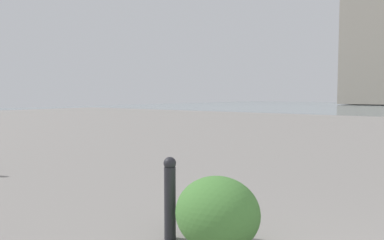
{
  "coord_description": "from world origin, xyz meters",
  "views": [
    {
      "loc": [
        0.19,
        1.93,
        1.5
      ],
      "look_at": [
        7.46,
        -7.62,
        0.69
      ],
      "focal_mm": 35.59,
      "sensor_mm": 36.0,
      "label": 1
    }
  ],
  "objects": [
    {
      "name": "bollard_near",
      "position": [
        2.7,
        -0.99,
        0.45
      ],
      "size": [
        0.13,
        0.13,
        0.86
      ],
      "color": "#232328",
      "rests_on": "ground"
    },
    {
      "name": "shrub_round",
      "position": [
        2.16,
        -1.06,
        0.36
      ],
      "size": [
        0.84,
        0.76,
        0.71
      ],
      "color": "#477F38",
      "rests_on": "ground"
    }
  ]
}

